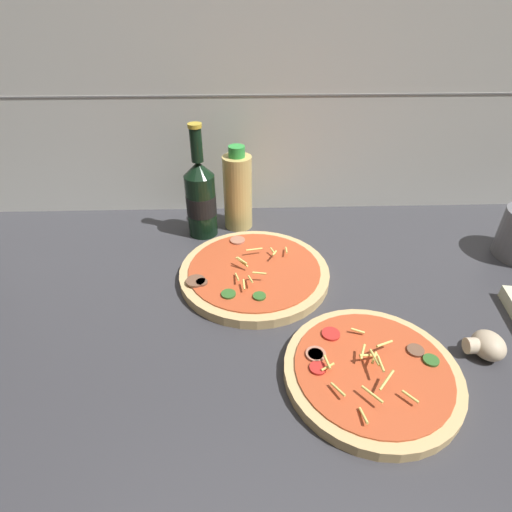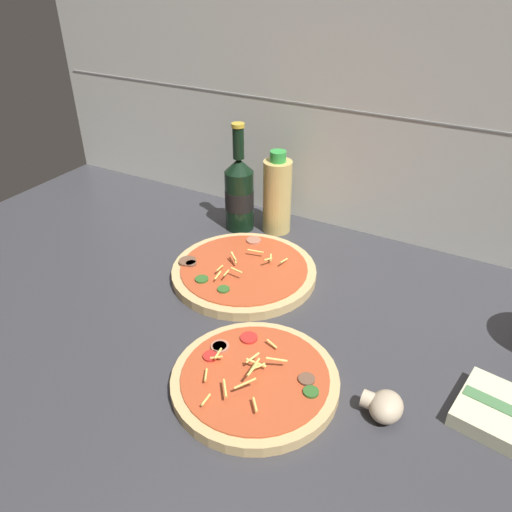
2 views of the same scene
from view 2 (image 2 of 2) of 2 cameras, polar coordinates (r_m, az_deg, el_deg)
name	(u,v)px [view 2 (image 2 of 2)]	position (r cm, az deg, el deg)	size (l,w,h in cm)	color
counter_slab	(235,338)	(88.03, -2.45, -9.39)	(160.00, 90.00, 2.50)	#38383D
tile_backsplash	(343,109)	(111.26, 9.90, 16.24)	(160.00, 1.13, 60.00)	silver
pizza_near	(255,380)	(77.68, -0.12, -13.97)	(25.46, 25.46, 4.83)	tan
pizza_far	(244,272)	(100.38, -1.40, -1.78)	(28.94, 28.94, 4.64)	tan
beer_bottle	(239,193)	(114.47, -1.92, 7.25)	(6.63, 6.63, 24.96)	black
oil_bottle	(277,195)	(113.53, 2.43, 6.95)	(6.47, 6.47, 19.25)	#D6B766
mushroom_left	(384,406)	(75.30, 14.42, -16.26)	(5.85, 5.57, 3.90)	beige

